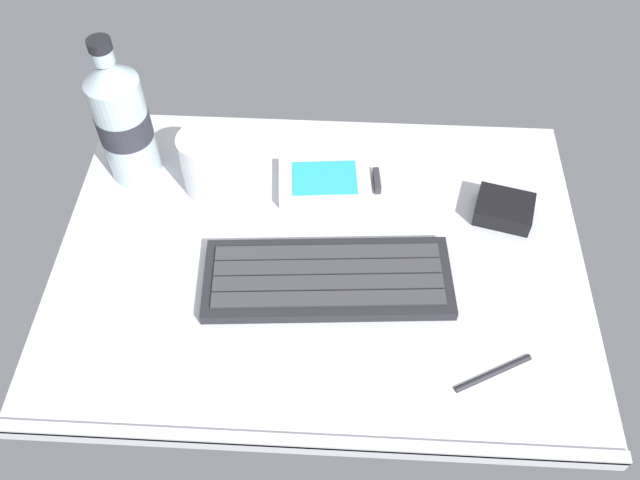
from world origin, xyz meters
TOP-DOWN VIEW (x-y plane):
  - ground_plane at (0.00, -0.23)cm, footprint 64.00×48.00cm
  - keyboard at (1.13, -3.96)cm, footprint 29.70×12.99cm
  - handheld_device at (0.66, 11.51)cm, footprint 13.26×8.65cm
  - juice_cup at (-15.15, 10.69)cm, footprint 6.40×6.40cm
  - water_bottle at (-25.25, 12.87)cm, footprint 6.73×6.73cm
  - charger_block at (22.90, 7.53)cm, footprint 8.16×7.14cm
  - stylus_pen at (19.41, -14.84)cm, footprint 8.75×5.01cm

SIDE VIEW (x-z plane):
  - ground_plane at x=0.00cm, z-range -2.39..0.41cm
  - stylus_pen at x=19.41cm, z-range 0.00..0.70cm
  - handheld_device at x=0.66cm, z-range -0.02..1.48cm
  - keyboard at x=1.13cm, z-range -0.04..1.66cm
  - charger_block at x=22.90cm, z-range 0.00..2.40cm
  - juice_cup at x=-15.15cm, z-range -0.34..8.16cm
  - water_bottle at x=-25.25cm, z-range -1.39..19.41cm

